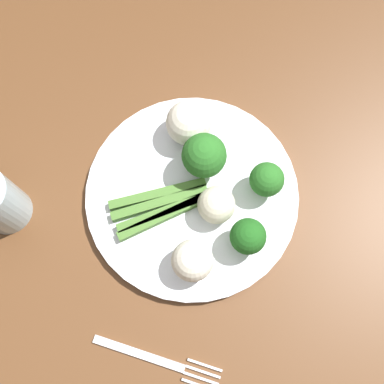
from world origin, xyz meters
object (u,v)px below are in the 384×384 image
(cauliflower_near_center, at_px, (216,205))
(broccoli_back, at_px, (267,180))
(broccoli_outer_edge, at_px, (248,237))
(asparagus_bundle, at_px, (162,207))
(cauliflower_mid, at_px, (189,123))
(fork, at_px, (158,360))
(plate, at_px, (192,195))
(dining_table, at_px, (169,234))
(cauliflower_near_fork, at_px, (192,260))
(broccoli_back_right, at_px, (204,156))

(cauliflower_near_center, bearing_deg, broccoli_back, 119.33)
(broccoli_outer_edge, xyz_separation_m, cauliflower_near_center, (-0.04, -0.04, -0.01))
(asparagus_bundle, height_order, cauliflower_near_center, cauliflower_near_center)
(cauliflower_mid, relative_size, fork, 0.37)
(plate, bearing_deg, broccoli_outer_edge, 49.68)
(broccoli_back, distance_m, fork, 0.27)
(plate, distance_m, fork, 0.22)
(dining_table, xyz_separation_m, broccoli_outer_edge, (0.03, 0.11, 0.14))
(cauliflower_near_center, distance_m, cauliflower_near_fork, 0.08)
(dining_table, height_order, cauliflower_near_center, cauliflower_near_center)
(asparagus_bundle, relative_size, cauliflower_near_center, 2.83)
(asparagus_bundle, xyz_separation_m, broccoli_outer_edge, (0.04, 0.11, 0.03))
(asparagus_bundle, xyz_separation_m, broccoli_back_right, (-0.06, 0.05, 0.04))
(plate, relative_size, asparagus_bundle, 2.06)
(dining_table, distance_m, broccoli_back, 0.20)
(broccoli_outer_edge, bearing_deg, broccoli_back, 163.48)
(dining_table, height_order, cauliflower_mid, cauliflower_mid)
(broccoli_outer_edge, bearing_deg, plate, -130.32)
(broccoli_back_right, height_order, cauliflower_mid, broccoli_back_right)
(broccoli_outer_edge, relative_size, fork, 0.34)
(broccoli_outer_edge, bearing_deg, cauliflower_mid, -151.18)
(asparagus_bundle, bearing_deg, fork, 69.93)
(asparagus_bundle, height_order, broccoli_outer_edge, broccoli_outer_edge)
(cauliflower_near_center, bearing_deg, dining_table, -78.01)
(cauliflower_near_center, height_order, cauliflower_near_fork, cauliflower_near_fork)
(cauliflower_near_center, xyz_separation_m, cauliflower_mid, (-0.11, -0.04, 0.01))
(cauliflower_near_center, relative_size, cauliflower_mid, 0.81)
(fork, bearing_deg, cauliflower_near_center, 86.45)
(broccoli_outer_edge, bearing_deg, cauliflower_near_fork, -63.92)
(plate, distance_m, cauliflower_near_center, 0.05)
(plate, xyz_separation_m, cauliflower_near_fork, (0.10, 0.01, 0.03))
(cauliflower_near_center, bearing_deg, broccoli_outer_edge, 45.05)
(dining_table, xyz_separation_m, broccoli_back_right, (-0.07, 0.05, 0.15))
(cauliflower_mid, bearing_deg, cauliflower_near_center, 21.04)
(asparagus_bundle, height_order, cauliflower_mid, cauliflower_mid)
(asparagus_bundle, bearing_deg, cauliflower_mid, -127.39)
(dining_table, xyz_separation_m, asparagus_bundle, (-0.01, -0.00, 0.12))
(plate, bearing_deg, dining_table, -43.73)
(broccoli_back_right, distance_m, cauliflower_near_fork, 0.13)
(broccoli_back, bearing_deg, cauliflower_mid, -125.36)
(broccoli_outer_edge, bearing_deg, broccoli_back_right, -149.28)
(broccoli_outer_edge, bearing_deg, asparagus_bundle, -108.86)
(cauliflower_near_center, xyz_separation_m, cauliflower_near_fork, (0.07, -0.03, 0.00))
(dining_table, distance_m, cauliflower_near_fork, 0.15)
(plate, bearing_deg, broccoli_back_right, 160.87)
(plate, bearing_deg, cauliflower_mid, -173.65)
(fork, bearing_deg, dining_table, 105.74)
(broccoli_back, height_order, cauliflower_near_center, broccoli_back)
(cauliflower_mid, distance_m, cauliflower_near_fork, 0.18)
(plate, height_order, cauliflower_mid, cauliflower_mid)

